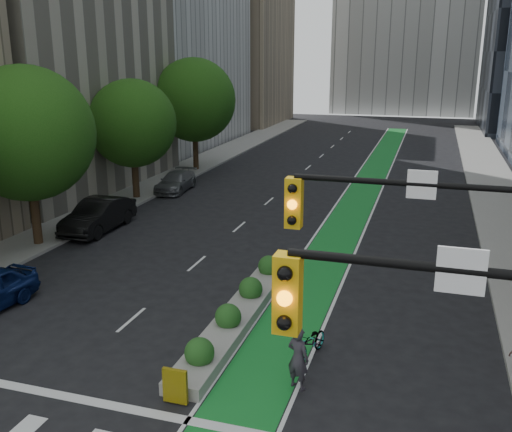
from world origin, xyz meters
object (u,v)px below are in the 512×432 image
Objects in this scene: median_planter at (238,312)px; parked_car_left_far at (176,182)px; bicycle at (311,343)px; cyclist at (298,358)px; parked_car_left_mid at (98,215)px.

parked_car_left_far reaches higher than median_planter.
median_planter is 2.25× the size of parked_car_left_far.
bicycle is 23.88m from parked_car_left_far.
bicycle is 0.99× the size of cyclist.
cyclist is 25.35m from parked_car_left_far.
bicycle is 0.41× the size of parked_car_left_far.
median_planter is at bearing 165.04° from bicycle.
parked_car_left_mid is (-13.69, 11.57, -0.08)m from cyclist.
median_planter is 1.96× the size of parked_car_left_mid.
parked_car_left_mid is 1.14× the size of parked_car_left_far.
parked_car_left_mid is at bearing 142.96° from median_planter.
cyclist is 0.36× the size of parked_car_left_mid.
cyclist is at bearing -40.95° from parked_car_left_mid.
bicycle is at bearing -59.00° from parked_car_left_far.
parked_car_left_mid is 9.77m from parked_car_left_far.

